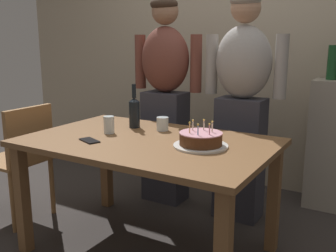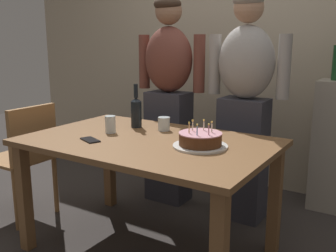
# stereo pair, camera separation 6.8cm
# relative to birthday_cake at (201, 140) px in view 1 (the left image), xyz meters

# --- Properties ---
(ground_plane) EXTENTS (10.00, 10.00, 0.00)m
(ground_plane) POSITION_rel_birthday_cake_xyz_m (-0.35, -0.02, -0.78)
(ground_plane) COLOR #332D2B
(back_wall) EXTENTS (5.20, 0.10, 2.60)m
(back_wall) POSITION_rel_birthday_cake_xyz_m (-0.35, 1.53, 0.52)
(back_wall) COLOR tan
(back_wall) RESTS_ON ground_plane
(dining_table) EXTENTS (1.50, 0.96, 0.74)m
(dining_table) POSITION_rel_birthday_cake_xyz_m (-0.35, -0.02, -0.14)
(dining_table) COLOR brown
(dining_table) RESTS_ON ground_plane
(birthday_cake) EXTENTS (0.31, 0.31, 0.15)m
(birthday_cake) POSITION_rel_birthday_cake_xyz_m (0.00, 0.00, 0.00)
(birthday_cake) COLOR white
(birthday_cake) RESTS_ON dining_table
(water_glass_near) EXTENTS (0.07, 0.07, 0.11)m
(water_glass_near) POSITION_rel_birthday_cake_xyz_m (-0.66, -0.01, 0.02)
(water_glass_near) COLOR silver
(water_glass_near) RESTS_ON dining_table
(water_glass_far) EXTENTS (0.08, 0.08, 0.09)m
(water_glass_far) POSITION_rel_birthday_cake_xyz_m (-0.40, 0.24, 0.01)
(water_glass_far) COLOR silver
(water_glass_far) RESTS_ON dining_table
(wine_bottle) EXTENTS (0.07, 0.07, 0.30)m
(wine_bottle) POSITION_rel_birthday_cake_xyz_m (-0.61, 0.21, 0.07)
(wine_bottle) COLOR black
(wine_bottle) RESTS_ON dining_table
(cell_phone) EXTENTS (0.16, 0.12, 0.01)m
(cell_phone) POSITION_rel_birthday_cake_xyz_m (-0.63, -0.23, -0.04)
(cell_phone) COLOR black
(cell_phone) RESTS_ON dining_table
(person_man_bearded) EXTENTS (0.61, 0.27, 1.66)m
(person_man_bearded) POSITION_rel_birthday_cake_xyz_m (-0.69, 0.75, 0.09)
(person_man_bearded) COLOR #33333D
(person_man_bearded) RESTS_ON ground_plane
(person_woman_cardigan) EXTENTS (0.61, 0.27, 1.66)m
(person_woman_cardigan) POSITION_rel_birthday_cake_xyz_m (-0.04, 0.75, 0.09)
(person_woman_cardigan) COLOR #33333D
(person_woman_cardigan) RESTS_ON ground_plane
(dining_chair) EXTENTS (0.42, 0.42, 0.87)m
(dining_chair) POSITION_rel_birthday_cake_xyz_m (-1.39, -0.12, -0.26)
(dining_chair) COLOR olive
(dining_chair) RESTS_ON ground_plane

